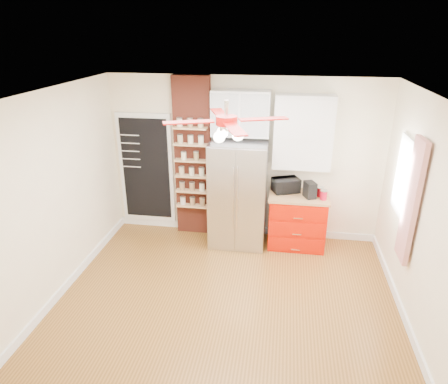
% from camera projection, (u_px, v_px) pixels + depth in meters
% --- Properties ---
extents(floor, '(4.50, 4.50, 0.00)m').
position_uv_depth(floor, '(226.00, 302.00, 5.30)').
color(floor, brown).
rests_on(floor, ground).
extents(ceiling, '(4.50, 4.50, 0.00)m').
position_uv_depth(ceiling, '(227.00, 96.00, 4.27)').
color(ceiling, white).
rests_on(ceiling, wall_back).
extents(wall_back, '(4.50, 0.02, 2.70)m').
position_uv_depth(wall_back, '(244.00, 159.00, 6.61)').
color(wall_back, '#FFF7CD').
rests_on(wall_back, floor).
extents(wall_front, '(4.50, 0.02, 2.70)m').
position_uv_depth(wall_front, '(187.00, 322.00, 2.96)').
color(wall_front, '#FFF7CD').
rests_on(wall_front, floor).
extents(wall_left, '(0.02, 4.00, 2.70)m').
position_uv_depth(wall_left, '(53.00, 198.00, 5.11)').
color(wall_left, '#FFF7CD').
rests_on(wall_left, floor).
extents(wall_right, '(0.02, 4.00, 2.70)m').
position_uv_depth(wall_right, '(425.00, 223.00, 4.47)').
color(wall_right, '#FFF7CD').
rests_on(wall_right, floor).
extents(chalkboard, '(0.95, 0.05, 1.95)m').
position_uv_depth(chalkboard, '(146.00, 169.00, 6.92)').
color(chalkboard, white).
rests_on(chalkboard, wall_back).
extents(brick_pillar, '(0.60, 0.16, 2.70)m').
position_uv_depth(brick_pillar, '(193.00, 158.00, 6.66)').
color(brick_pillar, maroon).
rests_on(brick_pillar, floor).
extents(fridge, '(0.90, 0.70, 1.75)m').
position_uv_depth(fridge, '(238.00, 194.00, 6.46)').
color(fridge, silver).
rests_on(fridge, floor).
extents(upper_glass_cabinet, '(0.90, 0.35, 0.70)m').
position_uv_depth(upper_glass_cabinet, '(241.00, 113.00, 6.15)').
color(upper_glass_cabinet, white).
rests_on(upper_glass_cabinet, wall_back).
extents(red_cabinet, '(0.94, 0.64, 0.90)m').
position_uv_depth(red_cabinet, '(297.00, 220.00, 6.53)').
color(red_cabinet, red).
rests_on(red_cabinet, floor).
extents(upper_shelf_unit, '(0.90, 0.30, 1.15)m').
position_uv_depth(upper_shelf_unit, '(303.00, 133.00, 6.14)').
color(upper_shelf_unit, white).
rests_on(upper_shelf_unit, wall_back).
extents(window, '(0.04, 0.75, 1.05)m').
position_uv_depth(window, '(405.00, 178.00, 5.22)').
color(window, white).
rests_on(window, wall_right).
extents(curtain, '(0.06, 0.40, 1.55)m').
position_uv_depth(curtain, '(411.00, 202.00, 4.76)').
color(curtain, '#AA1716').
rests_on(curtain, wall_right).
extents(ceiling_fan, '(1.40, 1.40, 0.44)m').
position_uv_depth(ceiling_fan, '(227.00, 121.00, 4.38)').
color(ceiling_fan, silver).
rests_on(ceiling_fan, ceiling).
extents(toaster_oven, '(0.49, 0.42, 0.23)m').
position_uv_depth(toaster_oven, '(286.00, 185.00, 6.44)').
color(toaster_oven, black).
rests_on(toaster_oven, red_cabinet).
extents(coffee_maker, '(0.22, 0.25, 0.26)m').
position_uv_depth(coffee_maker, '(310.00, 190.00, 6.22)').
color(coffee_maker, black).
rests_on(coffee_maker, red_cabinet).
extents(canister_left, '(0.13, 0.13, 0.14)m').
position_uv_depth(canister_left, '(324.00, 195.00, 6.17)').
color(canister_left, '#B20922').
rests_on(canister_left, red_cabinet).
extents(canister_right, '(0.13, 0.13, 0.14)m').
position_uv_depth(canister_right, '(320.00, 192.00, 6.28)').
color(canister_right, '#A40913').
rests_on(canister_right, red_cabinet).
extents(pantry_jar_oats, '(0.10, 0.10, 0.12)m').
position_uv_depth(pantry_jar_oats, '(184.00, 156.00, 6.51)').
color(pantry_jar_oats, beige).
rests_on(pantry_jar_oats, brick_pillar).
extents(pantry_jar_beans, '(0.09, 0.09, 0.13)m').
position_uv_depth(pantry_jar_beans, '(196.00, 156.00, 6.48)').
color(pantry_jar_beans, olive).
rests_on(pantry_jar_beans, brick_pillar).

